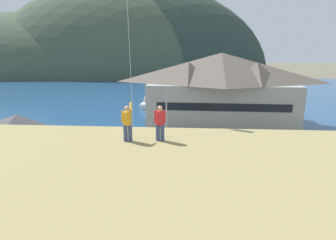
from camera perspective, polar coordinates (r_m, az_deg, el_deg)
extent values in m
plane|color=#66604C|center=(23.14, 0.33, -14.56)|extent=(600.00, 600.00, 0.00)
cube|color=gray|center=(27.62, 1.01, -9.53)|extent=(40.00, 20.00, 0.10)
cube|color=navy|center=(81.07, 3.07, 6.07)|extent=(360.00, 84.00, 0.03)
ellipsoid|color=#42513D|center=(161.00, -27.89, 8.39)|extent=(144.31, 70.93, 59.86)
ellipsoid|color=#42513D|center=(139.37, -12.61, 9.03)|extent=(113.96, 57.54, 82.39)
ellipsoid|color=#2D3D33|center=(140.01, -6.50, 9.30)|extent=(126.39, 54.68, 84.61)
cube|color=#999E99|center=(44.17, 10.72, 3.47)|extent=(22.29, 10.59, 6.44)
cube|color=black|center=(39.14, 11.41, 2.60)|extent=(18.76, 0.50, 1.10)
pyramid|color=#60564C|center=(43.54, 11.05, 10.60)|extent=(23.64, 11.63, 4.54)
pyramid|color=#60564C|center=(41.62, 4.33, 9.76)|extent=(5.68, 5.68, 3.18)
pyramid|color=#60564C|center=(42.61, 17.98, 9.23)|extent=(5.68, 5.68, 3.18)
cube|color=#756B5B|center=(30.55, -28.22, -5.47)|extent=(7.19, 5.19, 3.53)
pyramid|color=#47474C|center=(29.86, -28.80, -0.64)|extent=(7.76, 5.71, 1.78)
cube|color=black|center=(28.75, -30.85, -8.09)|extent=(1.10, 0.07, 2.47)
cube|color=#70604C|center=(56.13, -0.34, 2.93)|extent=(3.20, 11.47, 0.70)
cube|color=silver|center=(57.72, -3.79, 3.31)|extent=(3.22, 7.84, 0.90)
cube|color=white|center=(57.62, -3.79, 3.83)|extent=(3.12, 7.61, 0.16)
cube|color=silver|center=(56.97, -3.94, 4.35)|extent=(1.94, 2.45, 1.10)
cube|color=silver|center=(58.66, 3.12, 3.49)|extent=(2.06, 6.32, 0.90)
cube|color=white|center=(58.56, 3.13, 4.00)|extent=(2.00, 6.13, 0.16)
cube|color=silver|center=(57.99, 3.13, 4.53)|extent=(1.43, 1.90, 1.10)
cube|color=silver|center=(58.91, -3.38, 3.53)|extent=(2.07, 6.26, 0.90)
cube|color=white|center=(58.82, -3.39, 4.04)|extent=(2.01, 6.08, 0.16)
cube|color=silver|center=(58.25, -3.46, 4.57)|extent=(1.42, 1.89, 1.10)
cube|color=red|center=(29.83, 9.88, -6.33)|extent=(4.33, 2.13, 0.80)
cube|color=#B11A15|center=(29.55, 9.65, -4.97)|extent=(2.22, 1.76, 0.70)
cube|color=black|center=(29.56, 9.65, -5.04)|extent=(2.26, 1.80, 0.32)
cylinder|color=black|center=(29.41, 12.81, -7.61)|extent=(0.66, 0.27, 0.64)
cylinder|color=black|center=(31.08, 12.04, -6.38)|extent=(0.66, 0.27, 0.64)
cylinder|color=black|center=(28.91, 7.48, -7.76)|extent=(0.66, 0.27, 0.64)
cylinder|color=black|center=(30.60, 7.01, -6.49)|extent=(0.66, 0.27, 0.64)
cube|color=#236633|center=(23.45, -14.10, -12.36)|extent=(4.31, 2.06, 0.80)
cube|color=#1E562B|center=(23.10, -13.85, -10.70)|extent=(2.20, 1.73, 0.70)
cube|color=black|center=(23.12, -13.84, -10.78)|extent=(2.24, 1.76, 0.32)
cylinder|color=black|center=(24.78, -16.64, -12.08)|extent=(0.65, 0.26, 0.64)
cylinder|color=black|center=(23.23, -17.97, -14.02)|extent=(0.65, 0.26, 0.64)
cylinder|color=black|center=(24.14, -10.29, -12.41)|extent=(0.65, 0.26, 0.64)
cylinder|color=black|center=(22.54, -11.16, -14.46)|extent=(0.65, 0.26, 0.64)
cube|color=#9EA3A8|center=(30.58, 21.59, -6.63)|extent=(4.34, 2.16, 0.80)
cube|color=gray|center=(30.39, 21.98, -5.29)|extent=(2.23, 1.78, 0.70)
cube|color=black|center=(30.40, 21.97, -5.35)|extent=(2.28, 1.81, 0.32)
cylinder|color=black|center=(31.03, 18.54, -6.85)|extent=(0.66, 0.27, 0.64)
cylinder|color=black|center=(29.42, 19.71, -8.09)|extent=(0.66, 0.27, 0.64)
cylinder|color=black|center=(32.03, 23.18, -6.62)|extent=(0.66, 0.27, 0.64)
cylinder|color=black|center=(30.48, 24.56, -7.79)|extent=(0.66, 0.27, 0.64)
cube|color=#236633|center=(22.55, 5.29, -13.09)|extent=(4.24, 1.90, 0.80)
cube|color=#1E562B|center=(22.22, 5.73, -11.37)|extent=(2.14, 1.65, 0.70)
cube|color=black|center=(22.24, 5.73, -11.45)|extent=(2.18, 1.68, 0.32)
cylinder|color=black|center=(23.58, 1.88, -12.85)|extent=(0.65, 0.24, 0.64)
cylinder|color=black|center=(21.96, 1.57, -15.00)|extent=(0.65, 0.24, 0.64)
cylinder|color=black|center=(23.60, 8.68, -12.99)|extent=(0.65, 0.24, 0.64)
cylinder|color=black|center=(21.98, 8.94, -15.15)|extent=(0.65, 0.24, 0.64)
cube|color=#236633|center=(25.12, 25.29, -11.50)|extent=(4.30, 2.04, 0.80)
cube|color=#1E562B|center=(24.89, 25.79, -9.91)|extent=(2.19, 1.72, 0.70)
cube|color=black|center=(24.90, 25.78, -9.98)|extent=(2.23, 1.75, 0.32)
cylinder|color=black|center=(25.53, 21.50, -11.69)|extent=(0.65, 0.26, 0.64)
cylinder|color=black|center=(24.01, 23.05, -13.52)|extent=(0.65, 0.26, 0.64)
cylinder|color=black|center=(26.61, 27.11, -11.23)|extent=(0.65, 0.26, 0.64)
cylinder|color=black|center=(25.15, 28.96, -12.92)|extent=(0.65, 0.26, 0.64)
cube|color=silver|center=(31.86, 31.11, -6.88)|extent=(4.31, 2.07, 0.80)
cube|color=beige|center=(31.69, 31.52, -5.60)|extent=(2.20, 1.73, 0.70)
cube|color=black|center=(31.70, 31.52, -5.66)|extent=(2.24, 1.77, 0.32)
cylinder|color=black|center=(32.27, 28.15, -7.01)|extent=(0.65, 0.26, 0.64)
cylinder|color=black|center=(30.68, 29.32, -8.20)|extent=(0.65, 0.26, 0.64)
cube|color=navy|center=(31.19, -16.78, -5.82)|extent=(4.35, 2.17, 0.80)
cube|color=navy|center=(31.02, -17.13, -4.50)|extent=(2.24, 1.78, 0.70)
cube|color=black|center=(31.03, -17.13, -4.56)|extent=(2.28, 1.82, 0.32)
cylinder|color=black|center=(29.99, -15.12, -7.33)|extent=(0.66, 0.28, 0.64)
cylinder|color=black|center=(31.56, -13.77, -6.16)|extent=(0.66, 0.28, 0.64)
cylinder|color=black|center=(31.18, -19.74, -6.85)|extent=(0.66, 0.28, 0.64)
cylinder|color=black|center=(32.69, -18.21, -5.77)|extent=(0.66, 0.28, 0.64)
cube|color=#236633|center=(28.11, 0.59, -7.40)|extent=(4.34, 2.16, 0.80)
cube|color=#1E562B|center=(27.87, 0.28, -5.94)|extent=(2.23, 1.78, 0.70)
cube|color=black|center=(27.88, 0.28, -6.01)|extent=(2.28, 1.81, 0.32)
cylinder|color=black|center=(27.26, 3.17, -9.02)|extent=(0.66, 0.28, 0.64)
cylinder|color=black|center=(28.96, 3.55, -7.62)|extent=(0.66, 0.28, 0.64)
cylinder|color=black|center=(27.64, -2.53, -8.68)|extent=(0.66, 0.28, 0.64)
cylinder|color=black|center=(29.31, -1.81, -7.33)|extent=(0.66, 0.28, 0.64)
cube|color=silver|center=(25.32, -25.47, -11.32)|extent=(4.22, 1.85, 0.80)
cube|color=beige|center=(24.96, -25.35, -9.79)|extent=(2.12, 1.63, 0.70)
cube|color=black|center=(24.97, -25.34, -9.87)|extent=(2.16, 1.66, 0.32)
cylinder|color=black|center=(26.87, -26.97, -10.97)|extent=(0.64, 0.23, 0.64)
cylinder|color=black|center=(25.49, -29.14, -12.58)|extent=(0.64, 0.23, 0.64)
cylinder|color=black|center=(25.59, -21.64, -11.65)|extent=(0.64, 0.23, 0.64)
cylinder|color=black|center=(24.14, -23.58, -13.43)|extent=(0.64, 0.23, 0.64)
cylinder|color=#ADADB2|center=(31.80, -0.33, 0.21)|extent=(0.16, 0.16, 6.80)
cube|color=#4C4C51|center=(31.53, -0.29, 6.20)|extent=(0.24, 0.70, 0.20)
cylinder|color=#384770|center=(13.39, -8.83, -2.69)|extent=(0.20, 0.20, 0.82)
cylinder|color=#384770|center=(13.39, -7.89, -2.66)|extent=(0.20, 0.20, 0.82)
cylinder|color=gold|center=(13.20, -8.47, 0.37)|extent=(0.40, 0.40, 0.64)
sphere|color=tan|center=(13.10, -8.54, 2.41)|extent=(0.24, 0.24, 0.24)
cylinder|color=gold|center=(13.27, -7.76, 2.67)|extent=(0.22, 0.57, 0.43)
cylinder|color=gold|center=(13.19, -9.43, 0.63)|extent=(0.11, 0.11, 0.60)
cylinder|color=#384770|center=(13.32, -2.13, -2.62)|extent=(0.20, 0.20, 0.82)
cylinder|color=#384770|center=(13.31, -1.18, -2.63)|extent=(0.20, 0.20, 0.82)
cylinder|color=red|center=(13.12, -1.68, 0.43)|extent=(0.40, 0.40, 0.64)
sphere|color=tan|center=(13.02, -1.69, 2.49)|extent=(0.24, 0.24, 0.24)
cylinder|color=red|center=(13.12, -2.64, 0.73)|extent=(0.11, 0.11, 0.60)
cylinder|color=red|center=(13.10, -0.72, 0.73)|extent=(0.11, 0.11, 0.60)
cylinder|color=silver|center=(16.09, -8.13, 16.62)|extent=(1.44, 5.92, 10.00)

